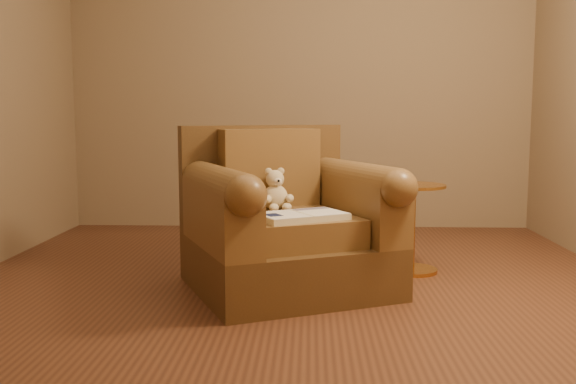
{
  "coord_description": "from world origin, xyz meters",
  "views": [
    {
      "loc": [
        0.09,
        -3.65,
        1.0
      ],
      "look_at": [
        -0.03,
        -0.13,
        0.57
      ],
      "focal_mm": 40.0,
      "sensor_mm": 36.0,
      "label": 1
    }
  ],
  "objects": [
    {
      "name": "armchair",
      "position": [
        -0.05,
        -0.03,
        0.36
      ],
      "size": [
        1.34,
        1.31,
        0.93
      ],
      "rotation": [
        0.0,
        0.0,
        0.42
      ],
      "color": "#53381B",
      "rests_on": "floor"
    },
    {
      "name": "floor",
      "position": [
        0.0,
        0.0,
        0.0
      ],
      "size": [
        4.0,
        4.0,
        0.0
      ],
      "primitive_type": "plane",
      "color": "brown",
      "rests_on": "ground"
    },
    {
      "name": "guidebook",
      "position": [
        0.04,
        -0.3,
        0.46
      ],
      "size": [
        0.53,
        0.46,
        0.04
      ],
      "rotation": [
        0.0,
        0.0,
        0.52
      ],
      "color": "beige",
      "rests_on": "armchair"
    },
    {
      "name": "teddy_bear",
      "position": [
        -0.11,
        0.04,
        0.54
      ],
      "size": [
        0.18,
        0.21,
        0.25
      ],
      "rotation": [
        0.0,
        0.0,
        0.37
      ],
      "color": "beige",
      "rests_on": "armchair"
    },
    {
      "name": "side_table",
      "position": [
        0.74,
        0.36,
        0.3
      ],
      "size": [
        0.4,
        0.4,
        0.56
      ],
      "color": "gold",
      "rests_on": "floor"
    }
  ]
}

